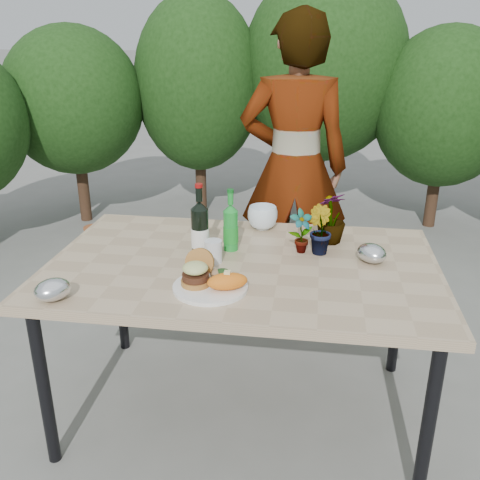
# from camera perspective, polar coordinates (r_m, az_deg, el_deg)

# --- Properties ---
(ground) EXTENTS (80.00, 80.00, 0.00)m
(ground) POSITION_cam_1_polar(r_m,az_deg,el_deg) (2.61, 0.27, -17.55)
(ground) COLOR slate
(ground) RESTS_ON ground
(patio_table) EXTENTS (1.60, 1.00, 0.75)m
(patio_table) POSITION_cam_1_polar(r_m,az_deg,el_deg) (2.24, 0.30, -3.71)
(patio_table) COLOR tan
(patio_table) RESTS_ON ground
(shrub_hedge) EXTENTS (6.89, 5.14, 2.17)m
(shrub_hedge) POSITION_cam_1_polar(r_m,az_deg,el_deg) (3.68, 7.58, 13.25)
(shrub_hedge) COLOR #382316
(shrub_hedge) RESTS_ON ground
(dinner_plate) EXTENTS (0.28, 0.28, 0.01)m
(dinner_plate) POSITION_cam_1_polar(r_m,az_deg,el_deg) (1.99, -3.18, -5.05)
(dinner_plate) COLOR white
(dinner_plate) RESTS_ON patio_table
(burger_stack) EXTENTS (0.11, 0.16, 0.11)m
(burger_stack) POSITION_cam_1_polar(r_m,az_deg,el_deg) (2.00, -4.66, -3.33)
(burger_stack) COLOR #B7722D
(burger_stack) RESTS_ON dinner_plate
(sweet_potato) EXTENTS (0.17, 0.12, 0.06)m
(sweet_potato) POSITION_cam_1_polar(r_m,az_deg,el_deg) (1.95, -1.36, -4.44)
(sweet_potato) COLOR orange
(sweet_potato) RESTS_ON dinner_plate
(grilled_veg) EXTENTS (0.08, 0.05, 0.03)m
(grilled_veg) POSITION_cam_1_polar(r_m,az_deg,el_deg) (2.06, -2.21, -3.43)
(grilled_veg) COLOR olive
(grilled_veg) RESTS_ON dinner_plate
(wine_bottle) EXTENTS (0.08, 0.08, 0.32)m
(wine_bottle) POSITION_cam_1_polar(r_m,az_deg,el_deg) (2.24, -4.29, 1.07)
(wine_bottle) COLOR black
(wine_bottle) RESTS_ON patio_table
(sparkling_water) EXTENTS (0.07, 0.07, 0.27)m
(sparkling_water) POSITION_cam_1_polar(r_m,az_deg,el_deg) (2.30, -1.00, 1.29)
(sparkling_water) COLOR #198D2C
(sparkling_water) RESTS_ON patio_table
(plastic_cup) EXTENTS (0.07, 0.07, 0.09)m
(plastic_cup) POSITION_cam_1_polar(r_m,az_deg,el_deg) (2.20, -2.87, -1.23)
(plastic_cup) COLOR silver
(plastic_cup) RESTS_ON patio_table
(seedling_left) EXTENTS (0.12, 0.10, 0.19)m
(seedling_left) POSITION_cam_1_polar(r_m,az_deg,el_deg) (2.29, 6.55, 0.91)
(seedling_left) COLOR #2B571E
(seedling_left) RESTS_ON patio_table
(seedling_mid) EXTENTS (0.14, 0.15, 0.21)m
(seedling_mid) POSITION_cam_1_polar(r_m,az_deg,el_deg) (2.30, 8.43, 1.07)
(seedling_mid) COLOR #2B5C1F
(seedling_mid) RESTS_ON patio_table
(seedling_right) EXTENTS (0.18, 0.18, 0.23)m
(seedling_right) POSITION_cam_1_polar(r_m,az_deg,el_deg) (2.42, 9.70, 2.37)
(seedling_right) COLOR #245A1F
(seedling_right) RESTS_ON patio_table
(blue_bowl) EXTENTS (0.16, 0.16, 0.11)m
(blue_bowl) POSITION_cam_1_polar(r_m,az_deg,el_deg) (2.57, 2.42, 2.41)
(blue_bowl) COLOR white
(blue_bowl) RESTS_ON patio_table
(foil_packet_left) EXTENTS (0.17, 0.17, 0.08)m
(foil_packet_left) POSITION_cam_1_polar(r_m,az_deg,el_deg) (2.02, -19.35, -5.02)
(foil_packet_left) COLOR silver
(foil_packet_left) RESTS_ON patio_table
(foil_packet_right) EXTENTS (0.17, 0.17, 0.08)m
(foil_packet_right) POSITION_cam_1_polar(r_m,az_deg,el_deg) (2.27, 13.87, -1.37)
(foil_packet_right) COLOR silver
(foil_packet_right) RESTS_ON patio_table
(person) EXTENTS (0.67, 0.46, 1.76)m
(person) POSITION_cam_1_polar(r_m,az_deg,el_deg) (3.20, 5.78, 7.66)
(person) COLOR #95614A
(person) RESTS_ON ground
(terracotta_pot) EXTENTS (0.17, 0.17, 0.14)m
(terracotta_pot) POSITION_cam_1_polar(r_m,az_deg,el_deg) (4.55, -15.24, 0.56)
(terracotta_pot) COLOR #A9532B
(terracotta_pot) RESTS_ON ground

